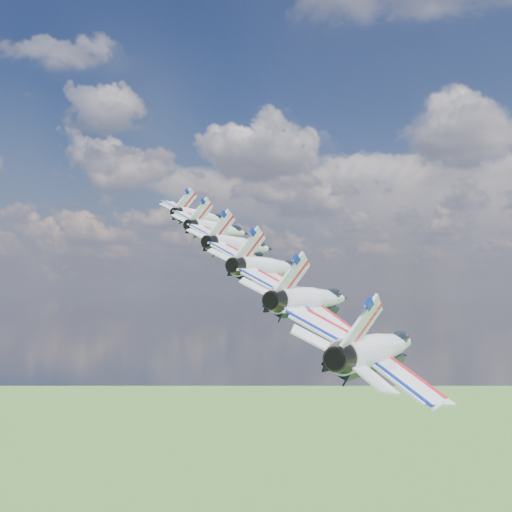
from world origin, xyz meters
The scene contains 6 objects.
jet_0 centered at (-26.85, 15.75, 159.08)m, with size 10.64×15.75×4.71m, color white, non-canonical shape.
jet_1 centered at (-18.37, 7.70, 156.10)m, with size 10.64×15.75×4.71m, color white, non-canonical shape.
jet_2 centered at (-9.88, -0.35, 153.12)m, with size 10.64×15.75×4.71m, color white, non-canonical shape.
jet_3 centered at (-1.39, -8.40, 150.14)m, with size 10.64×15.75×4.71m, color white, non-canonical shape.
jet_4 centered at (7.10, -16.45, 147.15)m, with size 10.64×15.75×4.71m, color white, non-canonical shape.
jet_5 centered at (15.59, -24.50, 144.17)m, with size 10.64×15.75×4.71m, color white, non-canonical shape.
Camera 1 is at (29.82, -64.05, 147.82)m, focal length 45.00 mm.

